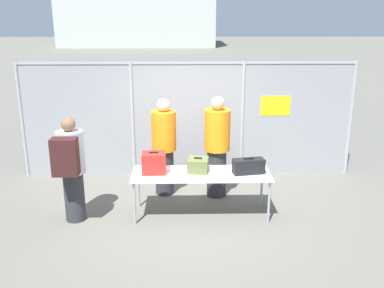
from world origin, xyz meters
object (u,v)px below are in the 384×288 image
object	(u,v)px
suitcase_olive	(198,165)
security_worker_near	(217,146)
security_worker_far	(164,146)
suitcase_black	(249,166)
utility_trailer	(247,138)
traveler_hooded	(71,166)
suitcase_red	(154,163)
inspection_table	(201,176)

from	to	relation	value
suitcase_olive	security_worker_near	distance (m)	0.80
suitcase_olive	security_worker_near	size ratio (longest dim) A/B	0.21
security_worker_far	suitcase_olive	bearing A→B (deg)	114.74
security_worker_near	security_worker_far	size ratio (longest dim) A/B	1.03
suitcase_black	utility_trailer	size ratio (longest dim) A/B	0.12
suitcase_olive	traveler_hooded	xyz separation A→B (m)	(-2.00, -0.28, 0.10)
suitcase_red	utility_trailer	size ratio (longest dim) A/B	0.09
inspection_table	suitcase_black	distance (m)	0.78
suitcase_red	suitcase_black	bearing A→B (deg)	-2.53
security_worker_near	utility_trailer	distance (m)	2.65
suitcase_olive	security_worker_near	world-z (taller)	security_worker_near
security_worker_far	utility_trailer	bearing A→B (deg)	-140.05
traveler_hooded	security_worker_near	bearing A→B (deg)	23.62
security_worker_near	suitcase_olive	bearing A→B (deg)	42.87
suitcase_olive	security_worker_far	size ratio (longest dim) A/B	0.21
utility_trailer	inspection_table	bearing A→B (deg)	-110.94
security_worker_far	traveler_hooded	bearing A→B (deg)	26.82
suitcase_red	utility_trailer	world-z (taller)	suitcase_red
suitcase_red	security_worker_near	distance (m)	1.32
security_worker_far	suitcase_black	bearing A→B (deg)	135.40
traveler_hooded	utility_trailer	distance (m)	4.77
suitcase_olive	traveler_hooded	bearing A→B (deg)	-171.89
inspection_table	security_worker_near	size ratio (longest dim) A/B	1.22
inspection_table	suitcase_olive	world-z (taller)	suitcase_olive
suitcase_red	traveler_hooded	size ratio (longest dim) A/B	0.23
suitcase_black	security_worker_far	bearing A→B (deg)	146.54
utility_trailer	suitcase_black	bearing A→B (deg)	-98.16
security_worker_far	suitcase_red	bearing A→B (deg)	70.24
traveler_hooded	security_worker_near	distance (m)	2.56
utility_trailer	security_worker_far	bearing A→B (deg)	-128.91
traveler_hooded	security_worker_near	size ratio (longest dim) A/B	0.92
security_worker_near	utility_trailer	size ratio (longest dim) A/B	0.41
security_worker_near	suitcase_black	bearing A→B (deg)	99.15
suitcase_olive	inspection_table	bearing A→B (deg)	-60.23
suitcase_red	security_worker_near	world-z (taller)	security_worker_near
traveler_hooded	suitcase_olive	bearing A→B (deg)	9.05
suitcase_olive	security_worker_near	bearing A→B (deg)	62.59
inspection_table	security_worker_far	bearing A→B (deg)	125.33
security_worker_near	utility_trailer	xyz separation A→B (m)	(0.91, 2.43, -0.56)
suitcase_black	traveler_hooded	size ratio (longest dim) A/B	0.31
security_worker_near	utility_trailer	world-z (taller)	security_worker_near
inspection_table	security_worker_far	xyz separation A→B (m)	(-0.64, 0.90, 0.24)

